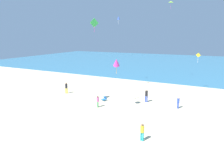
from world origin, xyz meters
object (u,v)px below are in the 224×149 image
at_px(kite_yellow, 198,55).
at_px(person_5, 98,101).
at_px(person_1, 142,131).
at_px(kite_lime, 171,2).
at_px(person_8, 146,95).
at_px(person_2, 178,102).
at_px(kite_blue, 118,18).
at_px(kite_magenta, 116,62).
at_px(person_6, 66,87).
at_px(beach_chair_far_right, 104,99).
at_px(kite_green, 94,23).

bearing_deg(kite_yellow, person_5, -128.79).
relative_size(person_1, kite_lime, 1.12).
xyz_separation_m(person_8, kite_yellow, (5.63, 8.75, 4.53)).
relative_size(person_8, kite_lime, 1.29).
bearing_deg(person_1, person_5, -112.83).
bearing_deg(kite_yellow, person_2, -100.30).
height_order(person_2, kite_blue, kite_blue).
bearing_deg(person_2, person_8, 139.30).
relative_size(kite_magenta, kite_blue, 1.42).
height_order(person_5, kite_magenta, kite_magenta).
bearing_deg(person_2, kite_magenta, 176.06).
bearing_deg(person_6, person_2, -121.11).
bearing_deg(kite_yellow, person_1, -101.36).
bearing_deg(person_1, kite_yellow, -179.02).
height_order(person_8, kite_blue, kite_blue).
distance_m(beach_chair_far_right, kite_yellow, 16.00).
height_order(kite_lime, kite_green, kite_lime).
relative_size(person_1, kite_yellow, 0.94).
xyz_separation_m(beach_chair_far_right, person_6, (-6.61, 0.41, 0.70)).
xyz_separation_m(person_8, kite_blue, (-7.18, 7.40, 10.48)).
distance_m(kite_blue, kite_yellow, 14.19).
relative_size(beach_chair_far_right, kite_green, 0.55).
distance_m(kite_blue, kite_green, 12.92).
xyz_separation_m(kite_lime, kite_green, (-4.97, -18.47, -4.74)).
bearing_deg(person_8, person_5, 111.50).
relative_size(kite_lime, kite_blue, 1.03).
relative_size(person_8, kite_green, 1.20).
height_order(beach_chair_far_right, kite_magenta, kite_magenta).
distance_m(person_2, kite_yellow, 10.54).
height_order(person_6, kite_magenta, kite_magenta).
bearing_deg(kite_yellow, kite_green, -126.27).
relative_size(person_1, person_5, 1.06).
bearing_deg(person_8, person_6, 76.90).
distance_m(person_5, person_6, 7.54).
xyz_separation_m(person_6, kite_green, (7.24, -3.73, 8.75)).
xyz_separation_m(person_1, person_6, (-13.84, 7.65, 0.11)).
height_order(person_1, person_2, person_1).
distance_m(kite_lime, kite_yellow, 11.31).
xyz_separation_m(kite_magenta, kite_lime, (2.87, 17.44, 8.90)).
xyz_separation_m(beach_chair_far_right, kite_yellow, (10.81, 10.56, 5.26)).
height_order(person_6, kite_yellow, kite_yellow).
height_order(kite_magenta, kite_green, kite_green).
bearing_deg(person_6, kite_magenta, -140.38).
xyz_separation_m(beach_chair_far_right, kite_blue, (-2.01, 9.21, 11.21)).
xyz_separation_m(beach_chair_far_right, person_8, (5.18, 1.81, 0.73)).
bearing_deg(kite_yellow, beach_chair_far_right, -135.66).
height_order(beach_chair_far_right, kite_green, kite_green).
height_order(person_5, kite_yellow, kite_yellow).
distance_m(person_1, person_6, 15.82).
relative_size(beach_chair_far_right, person_1, 0.53).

